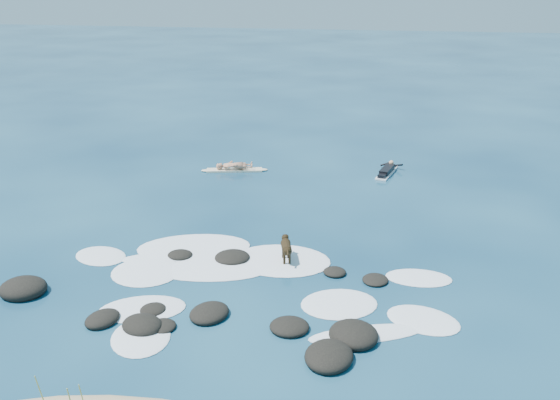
# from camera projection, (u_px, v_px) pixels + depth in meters

# --- Properties ---
(ground) EXTENTS (160.00, 160.00, 0.00)m
(ground) POSITION_uv_depth(u_px,v_px,m) (232.00, 272.00, 18.72)
(ground) COLOR #0A2642
(ground) RESTS_ON ground
(reef_rocks) EXTENTS (10.86, 6.25, 0.57)m
(reef_rocks) POSITION_uv_depth(u_px,v_px,m) (208.00, 310.00, 16.45)
(reef_rocks) COLOR black
(reef_rocks) RESTS_ON ground
(breaking_foam) EXTENTS (12.17, 8.00, 0.12)m
(breaking_foam) POSITION_uv_depth(u_px,v_px,m) (235.00, 275.00, 18.53)
(breaking_foam) COLOR white
(breaking_foam) RESTS_ON ground
(standing_surfer_rig) EXTENTS (2.98, 1.06, 1.71)m
(standing_surfer_rig) POSITION_uv_depth(u_px,v_px,m) (234.00, 157.00, 27.84)
(standing_surfer_rig) COLOR beige
(standing_surfer_rig) RESTS_ON ground
(paddling_surfer_rig) EXTENTS (1.21, 2.39, 0.41)m
(paddling_surfer_rig) POSITION_uv_depth(u_px,v_px,m) (387.00, 171.00, 27.65)
(paddling_surfer_rig) COLOR white
(paddling_surfer_rig) RESTS_ON ground
(dog) EXTENTS (0.51, 1.22, 0.78)m
(dog) POSITION_uv_depth(u_px,v_px,m) (286.00, 246.00, 19.21)
(dog) COLOR black
(dog) RESTS_ON ground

